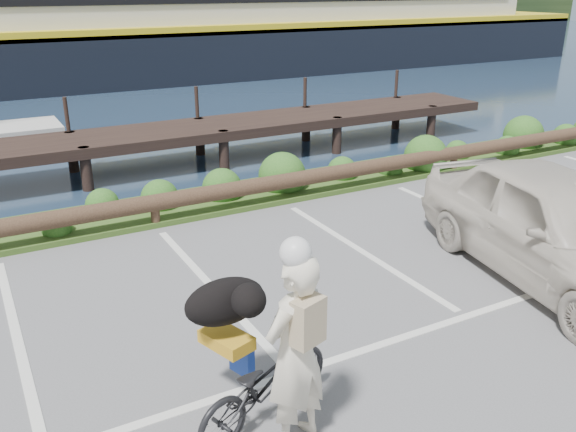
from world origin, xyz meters
name	(u,v)px	position (x,y,z in m)	size (l,w,h in m)	color
ground	(275,356)	(0.00, 0.00, 0.00)	(72.00, 72.00, 0.00)	#5D5D60
vegetation_strip	(145,212)	(0.00, 5.30, 0.05)	(34.00, 1.60, 0.10)	#3D5B21
log_rail	(156,227)	(0.00, 4.60, 0.00)	(32.00, 0.30, 0.60)	#443021
bicycle	(265,383)	(-0.60, -0.94, 0.45)	(0.59, 1.70, 0.89)	black
cyclist	(295,353)	(-0.48, -1.32, 0.97)	(0.71, 0.46, 1.93)	#ECE2C8
dog	(225,302)	(-0.77, -0.42, 1.13)	(0.84, 0.41, 0.48)	black
parked_car	(556,226)	(4.47, -0.13, 0.82)	(1.94, 4.83, 1.65)	beige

